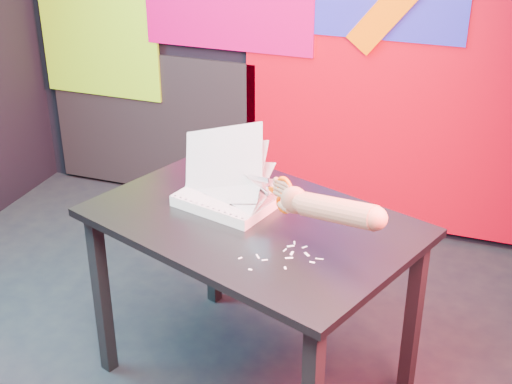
% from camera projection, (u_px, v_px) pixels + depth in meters
% --- Properties ---
extents(room, '(3.01, 3.01, 2.71)m').
position_uv_depth(room, '(133.00, 48.00, 2.35)').
color(room, black).
rests_on(room, ground).
extents(backdrop, '(2.88, 0.05, 2.08)m').
position_uv_depth(backdrop, '(284.00, 53.00, 3.74)').
color(backdrop, '#C20014').
rests_on(backdrop, ground).
extents(work_table, '(1.33, 1.11, 0.75)m').
position_uv_depth(work_table, '(253.00, 242.00, 2.60)').
color(work_table, '#272424').
rests_on(work_table, ground).
extents(printout_stack, '(0.41, 0.33, 0.33)m').
position_uv_depth(printout_stack, '(227.00, 197.00, 2.64)').
color(printout_stack, silver).
rests_on(printout_stack, work_table).
extents(scissors, '(0.23, 0.12, 0.14)m').
position_uv_depth(scissors, '(281.00, 194.00, 2.45)').
color(scissors, silver).
rests_on(scissors, printout_stack).
extents(hand_forearm, '(0.42, 0.25, 0.16)m').
position_uv_depth(hand_forearm, '(331.00, 209.00, 2.28)').
color(hand_forearm, '#9C6855').
rests_on(hand_forearm, work_table).
extents(paper_clippings, '(0.26, 0.22, 0.00)m').
position_uv_depth(paper_clippings, '(288.00, 255.00, 2.33)').
color(paper_clippings, white).
rests_on(paper_clippings, work_table).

